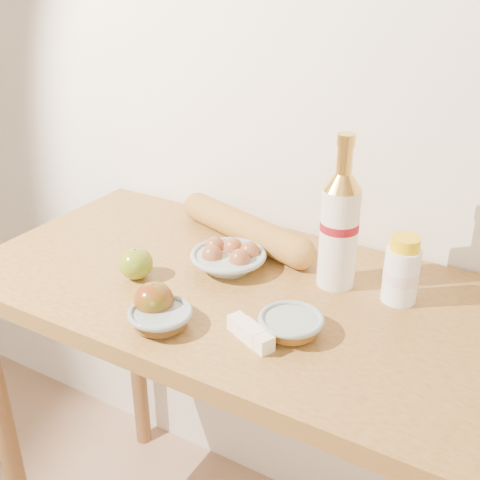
# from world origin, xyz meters

# --- Properties ---
(back_wall) EXTENTS (3.50, 0.02, 2.60)m
(back_wall) POSITION_xyz_m (0.00, 1.51, 1.30)
(back_wall) COLOR white
(back_wall) RESTS_ON ground
(table) EXTENTS (1.20, 0.60, 0.90)m
(table) POSITION_xyz_m (0.00, 1.18, 0.78)
(table) COLOR #AC7A37
(table) RESTS_ON ground
(bourbon_bottle) EXTENTS (0.08, 0.08, 0.32)m
(bourbon_bottle) POSITION_xyz_m (0.15, 1.29, 1.03)
(bourbon_bottle) COLOR #F1E3CC
(bourbon_bottle) RESTS_ON table
(cream_bottle) EXTENTS (0.09, 0.09, 0.14)m
(cream_bottle) POSITION_xyz_m (0.28, 1.29, 0.96)
(cream_bottle) COLOR white
(cream_bottle) RESTS_ON table
(egg_bowl) EXTENTS (0.20, 0.20, 0.06)m
(egg_bowl) POSITION_xyz_m (-0.08, 1.23, 0.92)
(egg_bowl) COLOR #97A59F
(egg_bowl) RESTS_ON table
(baguette) EXTENTS (0.43, 0.19, 0.07)m
(baguette) POSITION_xyz_m (-0.11, 1.36, 0.94)
(baguette) COLOR #C48C3B
(baguette) RESTS_ON table
(apple_yellowgreen) EXTENTS (0.09, 0.09, 0.07)m
(apple_yellowgreen) POSITION_xyz_m (-0.22, 1.10, 0.93)
(apple_yellowgreen) COLOR olive
(apple_yellowgreen) RESTS_ON table
(apple_redgreen_front) EXTENTS (0.10, 0.10, 0.07)m
(apple_redgreen_front) POSITION_xyz_m (-0.10, 1.00, 0.93)
(apple_redgreen_front) COLOR maroon
(apple_redgreen_front) RESTS_ON table
(sugar_bowl) EXTENTS (0.15, 0.15, 0.03)m
(sugar_bowl) POSITION_xyz_m (-0.07, 0.97, 0.92)
(sugar_bowl) COLOR gray
(sugar_bowl) RESTS_ON table
(syrup_bowl) EXTENTS (0.13, 0.13, 0.03)m
(syrup_bowl) POSITION_xyz_m (0.15, 1.08, 0.92)
(syrup_bowl) COLOR #8F9C96
(syrup_bowl) RESTS_ON table
(butter_stick) EXTENTS (0.11, 0.07, 0.03)m
(butter_stick) POSITION_xyz_m (0.10, 1.02, 0.91)
(butter_stick) COLOR #FFF6C5
(butter_stick) RESTS_ON table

